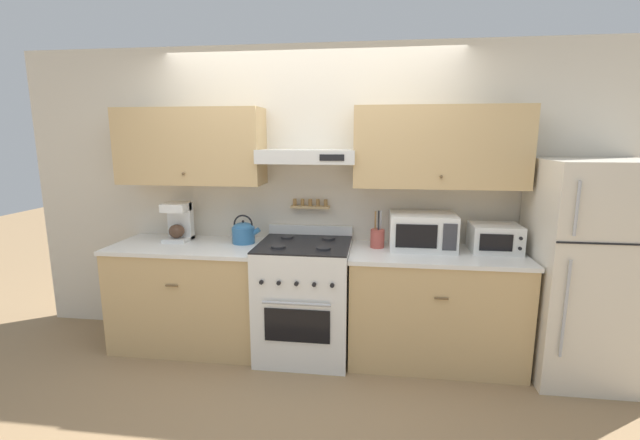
# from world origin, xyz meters

# --- Properties ---
(ground_plane) EXTENTS (16.00, 16.00, 0.00)m
(ground_plane) POSITION_xyz_m (0.00, 0.00, 0.00)
(ground_plane) COLOR #937551
(wall_back) EXTENTS (5.20, 0.46, 2.55)m
(wall_back) POSITION_xyz_m (0.02, 0.64, 1.43)
(wall_back) COLOR beige
(wall_back) RESTS_ON ground_plane
(counter_left) EXTENTS (1.26, 0.68, 0.90)m
(counter_left) POSITION_xyz_m (-1.00, 0.35, 0.45)
(counter_left) COLOR tan
(counter_left) RESTS_ON ground_plane
(counter_right) EXTENTS (1.36, 0.68, 0.90)m
(counter_right) POSITION_xyz_m (1.05, 0.35, 0.45)
(counter_right) COLOR tan
(counter_right) RESTS_ON ground_plane
(stove_range) EXTENTS (0.74, 0.73, 1.03)m
(stove_range) POSITION_xyz_m (0.00, 0.32, 0.48)
(stove_range) COLOR white
(stove_range) RESTS_ON ground_plane
(refrigerator) EXTENTS (0.82, 0.77, 1.63)m
(refrigerator) POSITION_xyz_m (2.16, 0.29, 0.82)
(refrigerator) COLOR beige
(refrigerator) RESTS_ON ground_plane
(tea_kettle) EXTENTS (0.25, 0.19, 0.25)m
(tea_kettle) POSITION_xyz_m (-0.55, 0.45, 0.99)
(tea_kettle) COLOR teal
(tea_kettle) RESTS_ON counter_left
(coffee_maker) EXTENTS (0.21, 0.22, 0.33)m
(coffee_maker) POSITION_xyz_m (-1.14, 0.47, 1.06)
(coffee_maker) COLOR white
(coffee_maker) RESTS_ON counter_left
(microwave) EXTENTS (0.52, 0.39, 0.29)m
(microwave) POSITION_xyz_m (0.94, 0.47, 1.04)
(microwave) COLOR white
(microwave) RESTS_ON counter_right
(utensil_crock) EXTENTS (0.11, 0.11, 0.31)m
(utensil_crock) POSITION_xyz_m (0.59, 0.45, 0.98)
(utensil_crock) COLOR #B24C42
(utensil_crock) RESTS_ON counter_right
(toaster_oven) EXTENTS (0.38, 0.32, 0.22)m
(toaster_oven) POSITION_xyz_m (1.51, 0.45, 1.01)
(toaster_oven) COLOR white
(toaster_oven) RESTS_ON counter_right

